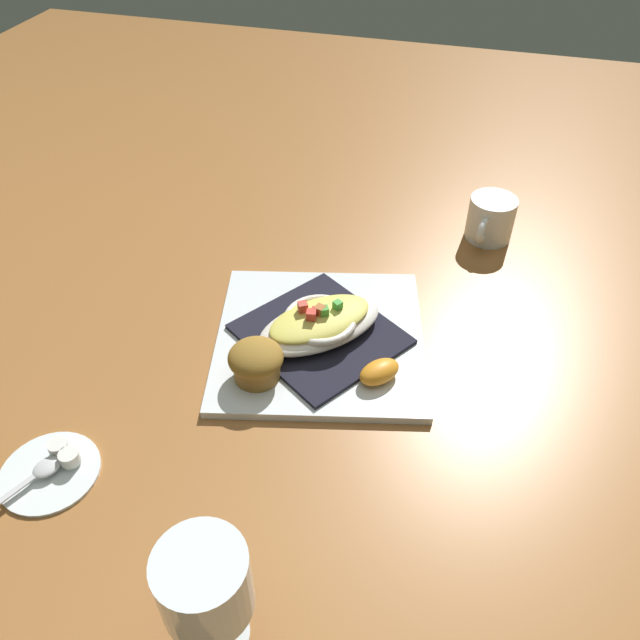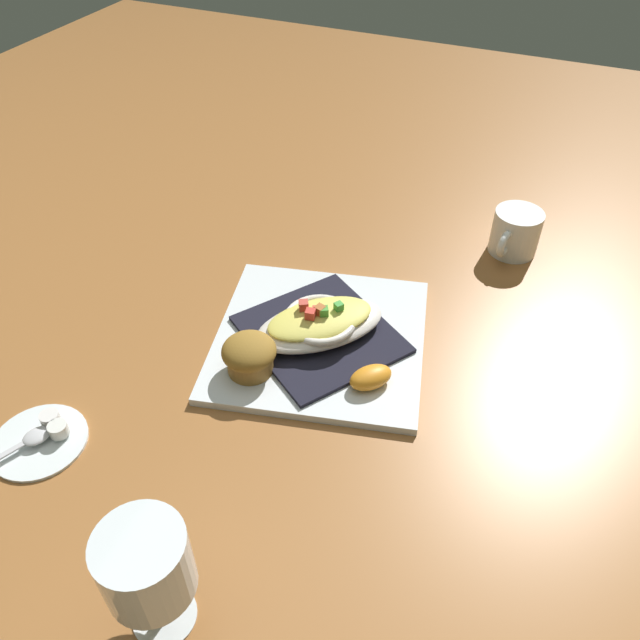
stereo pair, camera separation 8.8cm
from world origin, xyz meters
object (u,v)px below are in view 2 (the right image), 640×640
spoon (33,438)px  square_plate (320,339)px  stemmed_glass (147,568)px  muffin (249,355)px  gratin_dish (320,322)px  orange_garnish (370,377)px  creamer_cup_0 (58,429)px  creamer_cup_1 (50,419)px  coffee_mug (515,234)px  creamer_saucer (39,441)px

spoon → square_plate: bearing=-129.1°
stemmed_glass → muffin: bearing=-77.0°
gratin_dish → muffin: bearing=58.7°
square_plate → orange_garnish: bearing=149.0°
creamer_cup_0 → creamer_cup_1: (0.02, -0.01, 0.00)m
square_plate → creamer_cup_0: size_ratio=12.29×
muffin → coffee_mug: coffee_mug is taller
square_plate → orange_garnish: 0.12m
gratin_dish → stemmed_glass: (-0.01, 0.42, 0.06)m
coffee_mug → spoon: bearing=54.4°
gratin_dish → orange_garnish: gratin_dish is taller
square_plate → gratin_dish: 0.03m
coffee_mug → creamer_saucer: bearing=54.3°
muffin → creamer_cup_0: bearing=48.2°
orange_garnish → muffin: bearing=14.2°
gratin_dish → stemmed_glass: bearing=91.9°
creamer_cup_0 → creamer_cup_1: bearing=-24.0°
coffee_mug → creamer_cup_1: (0.46, 0.61, -0.02)m
orange_garnish → creamer_cup_1: (0.35, 0.22, -0.01)m
orange_garnish → creamer_cup_0: orange_garnish is taller
gratin_dish → creamer_cup_1: 0.37m
gratin_dish → creamer_cup_1: bearing=48.1°
square_plate → creamer_cup_0: 0.36m
square_plate → spoon: spoon is taller
coffee_mug → creamer_saucer: (0.46, 0.64, -0.03)m
stemmed_glass → creamer_cup_0: bearing=-29.0°
gratin_dish → coffee_mug: coffee_mug is taller
square_plate → stemmed_glass: stemmed_glass is taller
orange_garnish → spoon: 0.43m
stemmed_glass → creamer_saucer: (0.26, -0.12, -0.09)m
gratin_dish → muffin: (0.06, 0.10, 0.00)m
stemmed_glass → spoon: bearing=-23.0°
square_plate → creamer_saucer: size_ratio=2.51×
coffee_mug → stemmed_glass: (0.20, 0.75, 0.06)m
muffin → creamer_saucer: (0.19, 0.20, -0.04)m
stemmed_glass → spoon: 0.30m
spoon → muffin: bearing=-132.2°
coffee_mug → creamer_cup_0: 0.76m
gratin_dish → orange_garnish: 0.11m
coffee_mug → orange_garnish: bearing=73.9°
muffin → spoon: muffin is taller
muffin → creamer_cup_1: 0.26m
muffin → creamer_cup_1: bearing=43.4°
coffee_mug → stemmed_glass: stemmed_glass is taller
muffin → gratin_dish: bearing=-121.3°
spoon → creamer_cup_0: size_ratio=3.92×
creamer_saucer → stemmed_glass: bearing=156.0°
stemmed_glass → creamer_cup_1: 0.31m
square_plate → gratin_dish: bearing=25.9°
creamer_cup_1 → creamer_saucer: bearing=91.8°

